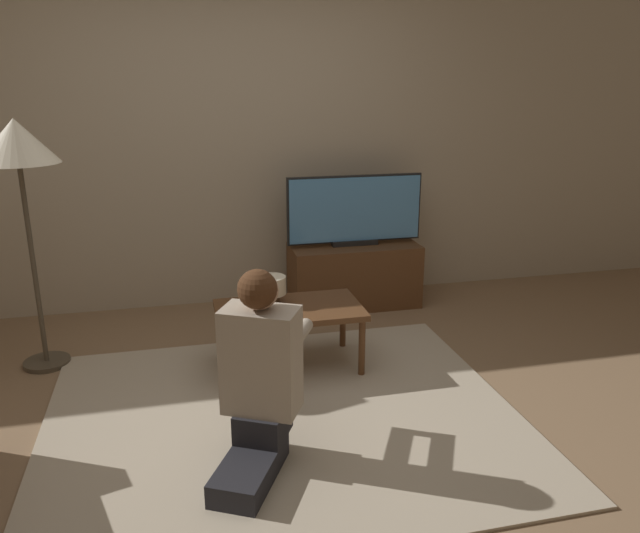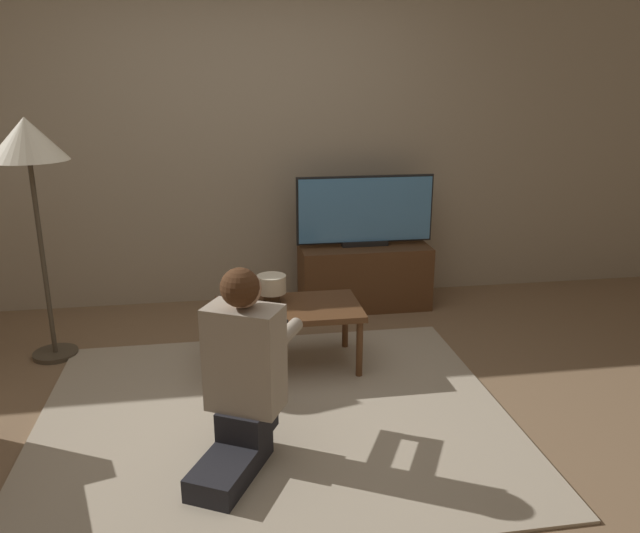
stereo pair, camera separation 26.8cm
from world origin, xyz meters
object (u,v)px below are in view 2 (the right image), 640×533
Objects in this scene: tv at (365,211)px; coffee_table at (288,313)px; table_lamp at (272,286)px; floor_lamp at (28,151)px; person_kneeling at (243,371)px.

tv is 1.20× the size of coffee_table.
coffee_table is 4.88× the size of table_lamp.
tv is 1.29m from coffee_table.
floor_lamp is 8.43× the size of table_lamp.
table_lamp is (0.22, 1.04, 0.05)m from person_kneeling.
person_kneeling reaches higher than coffee_table.
table_lamp is (-0.09, 0.10, 0.15)m from coffee_table.
floor_lamp reaches higher than table_lamp.
table_lamp is at bearing 132.67° from coffee_table.
tv is at bearing 15.17° from floor_lamp.
floor_lamp reaches higher than person_kneeling.
tv is at bearing -89.96° from person_kneeling.
tv is at bearing 48.48° from table_lamp.
floor_lamp is at bearing 167.64° from table_lamp.
coffee_table is 0.20m from table_lamp.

